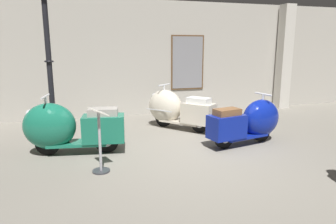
% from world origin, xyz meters
% --- Properties ---
extents(ground_plane, '(60.00, 60.00, 0.00)m').
position_xyz_m(ground_plane, '(0.00, 0.00, 0.00)').
color(ground_plane, slate).
extents(showroom_back_wall, '(18.00, 0.63, 3.24)m').
position_xyz_m(showroom_back_wall, '(0.16, 3.94, 1.62)').
color(showroom_back_wall, '#ADA89E').
rests_on(showroom_back_wall, ground).
extents(scooter_0, '(1.87, 0.79, 1.10)m').
position_xyz_m(scooter_0, '(-2.28, 0.87, 0.50)').
color(scooter_0, black).
rests_on(scooter_0, ground).
extents(scooter_1, '(1.51, 1.64, 1.06)m').
position_xyz_m(scooter_1, '(0.18, 2.05, 0.48)').
color(scooter_1, black).
rests_on(scooter_1, ground).
extents(scooter_2, '(1.74, 0.80, 1.02)m').
position_xyz_m(scooter_2, '(1.30, 0.48, 0.47)').
color(scooter_2, black).
rests_on(scooter_2, ground).
extents(lamppost, '(0.32, 0.32, 3.17)m').
position_xyz_m(lamppost, '(-2.57, 1.96, 1.86)').
color(lamppost, black).
rests_on(lamppost, ground).
extents(info_stanchion, '(0.31, 0.37, 1.04)m').
position_xyz_m(info_stanchion, '(-1.75, -0.15, 0.43)').
color(info_stanchion, '#333338').
rests_on(info_stanchion, ground).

